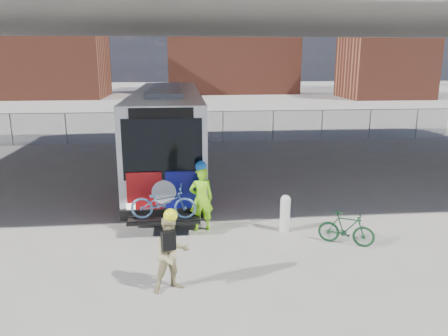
{
  "coord_description": "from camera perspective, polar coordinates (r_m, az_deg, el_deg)",
  "views": [
    {
      "loc": [
        -1.46,
        -13.43,
        4.82
      ],
      "look_at": [
        -0.2,
        -0.69,
        1.6
      ],
      "focal_mm": 35.0,
      "sensor_mm": 36.0,
      "label": 1
    }
  ],
  "objects": [
    {
      "name": "ground",
      "position": [
        14.34,
        0.52,
        -5.52
      ],
      "size": [
        160.0,
        160.0,
        0.0
      ],
      "primitive_type": "plane",
      "color": "#9E9991",
      "rests_on": "ground"
    },
    {
      "name": "bus",
      "position": [
        18.35,
        -7.31,
        5.5
      ],
      "size": [
        2.67,
        12.94,
        3.69
      ],
      "color": "silver",
      "rests_on": "ground"
    },
    {
      "name": "overpass",
      "position": [
        17.57,
        -0.92,
        19.75
      ],
      "size": [
        40.0,
        16.0,
        7.95
      ],
      "color": "#605E59",
      "rests_on": "ground"
    },
    {
      "name": "chainlink_fence",
      "position": [
        25.7,
        -2.37,
        6.51
      ],
      "size": [
        30.0,
        0.06,
        30.0
      ],
      "color": "gray",
      "rests_on": "ground"
    },
    {
      "name": "brick_buildings",
      "position": [
        61.72,
        -3.27,
        14.66
      ],
      "size": [
        54.0,
        22.0,
        12.0
      ],
      "color": "brown",
      "rests_on": "ground"
    },
    {
      "name": "smokestack",
      "position": [
        70.57,
        7.49,
        20.25
      ],
      "size": [
        2.2,
        2.2,
        25.0
      ],
      "primitive_type": "cylinder",
      "color": "brown",
      "rests_on": "ground"
    },
    {
      "name": "bollard",
      "position": [
        12.59,
        7.98,
        -5.7
      ],
      "size": [
        0.28,
        0.28,
        1.09
      ],
      "color": "silver",
      "rests_on": "ground"
    },
    {
      "name": "cyclist_hivis",
      "position": [
        12.44,
        -2.99,
        -3.84
      ],
      "size": [
        0.75,
        0.55,
        2.06
      ],
      "rotation": [
        0.0,
        0.0,
        3.3
      ],
      "color": "#94FF1A",
      "rests_on": "ground"
    },
    {
      "name": "cyclist_tan",
      "position": [
        9.38,
        -6.86,
        -10.91
      ],
      "size": [
        0.98,
        0.88,
        1.84
      ],
      "rotation": [
        0.0,
        0.0,
        0.35
      ],
      "color": "tan",
      "rests_on": "ground"
    },
    {
      "name": "bike_parked",
      "position": [
        12.1,
        15.67,
        -7.63
      ],
      "size": [
        1.5,
        1.07,
        0.89
      ],
      "primitive_type": "imported",
      "rotation": [
        0.0,
        0.0,
        1.07
      ],
      "color": "#143F20",
      "rests_on": "ground"
    }
  ]
}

